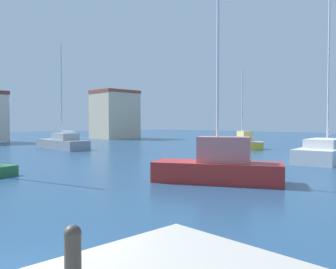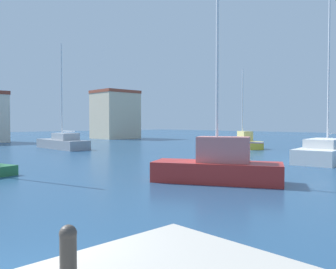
# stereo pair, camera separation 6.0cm
# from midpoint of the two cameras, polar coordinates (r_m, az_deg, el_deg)

# --- Properties ---
(water) EXTENTS (160.00, 160.00, 0.00)m
(water) POSITION_cam_midpoint_polar(r_m,az_deg,el_deg) (30.34, -10.74, -3.14)
(water) COLOR navy
(water) RESTS_ON ground
(mooring_bollard) EXTENTS (0.19, 0.19, 0.61)m
(mooring_bollard) POSITION_cam_midpoint_polar(r_m,az_deg,el_deg) (4.13, -15.83, -17.84)
(mooring_bollard) COLOR #38332D
(mooring_bollard) RESTS_ON pier_quay
(sailboat_grey_mid_harbor) EXTENTS (2.32, 7.84, 10.80)m
(sailboat_grey_mid_harbor) POSITION_cam_midpoint_polar(r_m,az_deg,el_deg) (37.32, -17.03, -1.26)
(sailboat_grey_mid_harbor) COLOR gray
(sailboat_grey_mid_harbor) RESTS_ON water
(sailboat_red_far_left) EXTENTS (4.50, 5.89, 9.16)m
(sailboat_red_far_left) POSITION_cam_midpoint_polar(r_m,az_deg,el_deg) (15.71, 8.27, -5.11)
(sailboat_red_far_left) COLOR #B22823
(sailboat_red_far_left) RESTS_ON water
(sailboat_white_near_pier) EXTENTS (9.23, 3.88, 14.94)m
(sailboat_white_near_pier) POSITION_cam_midpoint_polar(r_m,az_deg,el_deg) (26.94, 24.63, -2.49)
(sailboat_white_near_pier) COLOR white
(sailboat_white_near_pier) RESTS_ON water
(sailboat_yellow_center_channel) EXTENTS (4.04, 5.86, 8.29)m
(sailboat_yellow_center_channel) POSITION_cam_midpoint_polar(r_m,az_deg,el_deg) (37.41, 12.11, -1.26)
(sailboat_yellow_center_channel) COLOR gold
(sailboat_yellow_center_channel) RESTS_ON water
(harbor_office) EXTENTS (6.68, 6.16, 8.20)m
(harbor_office) POSITION_cam_midpoint_polar(r_m,az_deg,el_deg) (60.27, -8.79, 3.27)
(harbor_office) COLOR beige
(harbor_office) RESTS_ON ground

